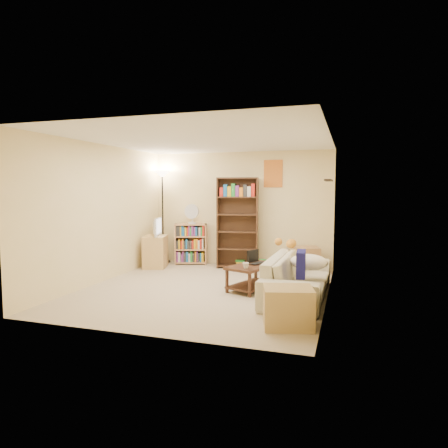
# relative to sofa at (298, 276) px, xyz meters

# --- Properties ---
(room) EXTENTS (4.50, 4.54, 2.52)m
(room) POSITION_rel_sofa_xyz_m (-1.55, 0.01, 1.30)
(room) COLOR #C3B592
(room) RESTS_ON ground
(sofa) EXTENTS (2.21, 0.92, 0.64)m
(sofa) POSITION_rel_sofa_xyz_m (0.00, 0.00, 0.00)
(sofa) COLOR beige
(sofa) RESTS_ON ground
(navy_pillow) EXTENTS (0.16, 0.43, 0.38)m
(navy_pillow) POSITION_rel_sofa_xyz_m (0.10, -0.47, 0.29)
(navy_pillow) COLOR navy
(navy_pillow) RESTS_ON sofa
(cream_blanket) EXTENTS (0.59, 0.42, 0.25)m
(cream_blanket) POSITION_rel_sofa_xyz_m (0.16, 0.05, 0.23)
(cream_blanket) COLOR white
(cream_blanket) RESTS_ON sofa
(tabby_cat) EXTENTS (0.50, 0.18, 0.17)m
(tabby_cat) POSITION_rel_sofa_xyz_m (-0.27, 0.84, 0.41)
(tabby_cat) COLOR orange
(tabby_cat) RESTS_ON sofa
(coffee_table) EXTENTS (0.84, 1.08, 0.42)m
(coffee_table) POSITION_rel_sofa_xyz_m (-0.77, 0.19, -0.05)
(coffee_table) COLOR #48281C
(coffee_table) RESTS_ON ground
(laptop) EXTENTS (0.43, 0.38, 0.02)m
(laptop) POSITION_rel_sofa_xyz_m (-0.68, 0.28, 0.12)
(laptop) COLOR black
(laptop) RESTS_ON coffee_table
(laptop_screen) EXTENTS (0.13, 0.30, 0.21)m
(laptop_screen) POSITION_rel_sofa_xyz_m (-0.81, 0.33, 0.23)
(laptop_screen) COLOR white
(laptop_screen) RESTS_ON laptop
(mug) EXTENTS (0.20, 0.20, 0.10)m
(mug) POSITION_rel_sofa_xyz_m (-0.81, -0.14, 0.15)
(mug) COLOR silver
(mug) RESTS_ON coffee_table
(tv_remote) EXTENTS (0.06, 0.17, 0.02)m
(tv_remote) POSITION_rel_sofa_xyz_m (-0.56, 0.45, 0.11)
(tv_remote) COLOR black
(tv_remote) RESTS_ON coffee_table
(tv_stand) EXTENTS (0.61, 0.74, 0.68)m
(tv_stand) POSITION_rel_sofa_xyz_m (-3.25, 1.47, 0.02)
(tv_stand) COLOR #DDB96B
(tv_stand) RESTS_ON ground
(television) EXTENTS (0.72, 0.45, 0.39)m
(television) POSITION_rel_sofa_xyz_m (-3.25, 1.47, 0.56)
(television) COLOR black
(television) RESTS_ON tv_stand
(tall_bookshelf) EXTENTS (0.91, 0.42, 1.94)m
(tall_bookshelf) POSITION_rel_sofa_xyz_m (-1.53, 1.93, 0.70)
(tall_bookshelf) COLOR #462E1B
(tall_bookshelf) RESTS_ON ground
(short_bookshelf) EXTENTS (0.76, 0.49, 0.91)m
(short_bookshelf) POSITION_rel_sofa_xyz_m (-2.66, 2.05, 0.14)
(short_bookshelf) COLOR tan
(short_bookshelf) RESTS_ON ground
(desk_fan) EXTENTS (0.32, 0.18, 0.44)m
(desk_fan) POSITION_rel_sofa_xyz_m (-2.61, 2.01, 0.83)
(desk_fan) COLOR silver
(desk_fan) RESTS_ON short_bookshelf
(floor_lamp) EXTENTS (0.36, 0.36, 2.11)m
(floor_lamp) POSITION_rel_sofa_xyz_m (-3.35, 2.05, 1.37)
(floor_lamp) COLOR black
(floor_lamp) RESTS_ON ground
(side_table) EXTENTS (0.59, 0.59, 0.53)m
(side_table) POSITION_rel_sofa_xyz_m (-0.05, 1.82, -0.05)
(side_table) COLOR tan
(side_table) RESTS_ON ground
(end_cabinet) EXTENTS (0.69, 0.62, 0.49)m
(end_cabinet) POSITION_rel_sofa_xyz_m (0.06, -1.45, -0.07)
(end_cabinet) COLOR tan
(end_cabinet) RESTS_ON ground
(book_stacks) EXTENTS (0.99, 0.43, 0.22)m
(book_stacks) POSITION_rel_sofa_xyz_m (-1.07, 1.88, -0.22)
(book_stacks) COLOR red
(book_stacks) RESTS_ON ground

